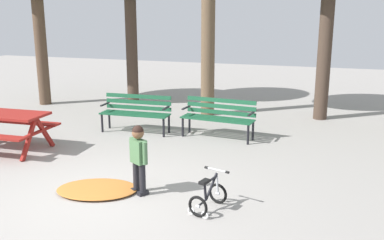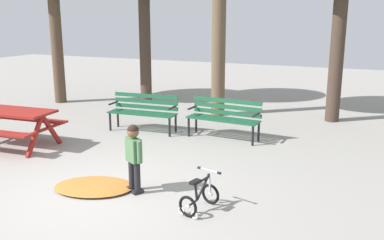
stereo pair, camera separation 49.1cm
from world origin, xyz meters
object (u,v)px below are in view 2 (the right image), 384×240
at_px(picnic_table, 10,118).
at_px(child_standing, 134,153).
at_px(park_bench_far_left, 144,109).
at_px(park_bench_left, 225,115).
at_px(kids_bicycle, 199,197).

bearing_deg(picnic_table, child_standing, -16.34).
relative_size(park_bench_far_left, park_bench_left, 1.00).
bearing_deg(kids_bicycle, picnic_table, 165.18).
bearing_deg(park_bench_left, kids_bicycle, -76.20).
bearing_deg(park_bench_far_left, child_standing, -62.74).
distance_m(park_bench_far_left, kids_bicycle, 4.38).
bearing_deg(park_bench_far_left, picnic_table, -131.12).
distance_m(picnic_table, child_standing, 3.65).
xyz_separation_m(picnic_table, park_bench_far_left, (1.87, 2.14, -0.08)).
xyz_separation_m(park_bench_far_left, park_bench_left, (1.91, 0.17, 0.00)).
height_order(park_bench_left, kids_bicycle, park_bench_left).
relative_size(child_standing, kids_bicycle, 1.72).
distance_m(picnic_table, kids_bicycle, 4.83).
height_order(picnic_table, park_bench_far_left, park_bench_far_left).
relative_size(park_bench_left, child_standing, 1.54).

